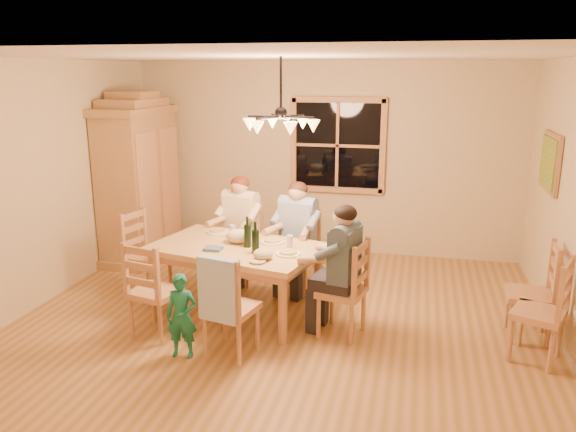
% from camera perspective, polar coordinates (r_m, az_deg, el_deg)
% --- Properties ---
extents(floor, '(5.50, 5.50, 0.00)m').
position_cam_1_polar(floor, '(6.07, -0.66, -10.47)').
color(floor, olive).
rests_on(floor, ground).
extents(ceiling, '(5.50, 5.00, 0.02)m').
position_cam_1_polar(ceiling, '(5.50, -0.74, 15.95)').
color(ceiling, white).
rests_on(ceiling, wall_back).
extents(wall_back, '(5.50, 0.02, 2.70)m').
position_cam_1_polar(wall_back, '(8.04, 3.64, 5.82)').
color(wall_back, '#CEB791').
rests_on(wall_back, floor).
extents(wall_left, '(0.02, 5.00, 2.70)m').
position_cam_1_polar(wall_left, '(6.83, -23.74, 3.05)').
color(wall_left, '#CEB791').
rests_on(wall_left, floor).
extents(window, '(1.30, 0.06, 1.30)m').
position_cam_1_polar(window, '(7.95, 5.05, 7.15)').
color(window, black).
rests_on(window, wall_back).
extents(painting, '(0.06, 0.78, 0.64)m').
position_cam_1_polar(painting, '(6.75, 25.07, 4.95)').
color(painting, '#9E6E44').
rests_on(painting, wall_right).
extents(chandelier, '(0.77, 0.68, 0.71)m').
position_cam_1_polar(chandelier, '(5.52, -0.72, 9.47)').
color(chandelier, black).
rests_on(chandelier, ceiling).
extents(armoire, '(0.66, 1.40, 2.30)m').
position_cam_1_polar(armoire, '(8.03, -14.86, 3.22)').
color(armoire, '#9E6E44').
rests_on(armoire, floor).
extents(dining_table, '(1.93, 1.42, 0.76)m').
position_cam_1_polar(dining_table, '(6.04, -5.28, -3.93)').
color(dining_table, tan).
rests_on(dining_table, floor).
extents(chair_far_left, '(0.52, 0.51, 0.99)m').
position_cam_1_polar(chair_far_left, '(7.03, -4.79, -4.27)').
color(chair_far_left, '#AA784B').
rests_on(chair_far_left, floor).
extents(chair_far_right, '(0.52, 0.51, 0.99)m').
position_cam_1_polar(chair_far_right, '(6.69, 0.95, -5.22)').
color(chair_far_right, '#AA784B').
rests_on(chair_far_right, floor).
extents(chair_near_left, '(0.52, 0.51, 0.99)m').
position_cam_1_polar(chair_near_left, '(5.78, -13.23, -8.91)').
color(chair_near_left, '#AA784B').
rests_on(chair_near_left, floor).
extents(chair_near_right, '(0.52, 0.51, 0.99)m').
position_cam_1_polar(chair_near_right, '(5.31, -5.76, -10.76)').
color(chair_near_right, '#AA784B').
rests_on(chair_near_right, floor).
extents(chair_end_left, '(0.51, 0.52, 0.99)m').
position_cam_1_polar(chair_end_left, '(6.83, -13.97, -5.24)').
color(chair_end_left, '#AA784B').
rests_on(chair_end_left, floor).
extents(chair_end_right, '(0.51, 0.52, 0.99)m').
position_cam_1_polar(chair_end_right, '(5.67, 5.46, -9.03)').
color(chair_end_right, '#AA784B').
rests_on(chair_end_right, floor).
extents(adult_woman, '(0.46, 0.49, 0.87)m').
position_cam_1_polar(adult_woman, '(6.88, -4.89, -0.02)').
color(adult_woman, beige).
rests_on(adult_woman, floor).
extents(adult_plaid_man, '(0.46, 0.49, 0.87)m').
position_cam_1_polar(adult_plaid_man, '(6.53, 0.97, -0.77)').
color(adult_plaid_man, '#365A96').
rests_on(adult_plaid_man, floor).
extents(adult_slate_man, '(0.49, 0.46, 0.87)m').
position_cam_1_polar(adult_slate_man, '(5.48, 5.59, -3.87)').
color(adult_slate_man, '#43586C').
rests_on(adult_slate_man, floor).
extents(towel, '(0.39, 0.18, 0.58)m').
position_cam_1_polar(towel, '(5.00, -7.03, -7.46)').
color(towel, '#9EB8D6').
rests_on(towel, chair_near_right).
extents(wine_bottle_a, '(0.08, 0.08, 0.33)m').
position_cam_1_polar(wine_bottle_a, '(5.90, -4.14, -1.63)').
color(wine_bottle_a, black).
rests_on(wine_bottle_a, dining_table).
extents(wine_bottle_b, '(0.08, 0.08, 0.33)m').
position_cam_1_polar(wine_bottle_b, '(5.71, -3.33, -2.17)').
color(wine_bottle_b, black).
rests_on(wine_bottle_b, dining_table).
extents(plate_woman, '(0.26, 0.26, 0.02)m').
position_cam_1_polar(plate_woman, '(6.51, -7.17, -1.59)').
color(plate_woman, white).
rests_on(plate_woman, dining_table).
extents(plate_plaid, '(0.26, 0.26, 0.02)m').
position_cam_1_polar(plate_plaid, '(6.08, -1.58, -2.65)').
color(plate_plaid, white).
rests_on(plate_plaid, dining_table).
extents(plate_slate, '(0.26, 0.26, 0.02)m').
position_cam_1_polar(plate_slate, '(5.69, 0.02, -3.85)').
color(plate_slate, white).
rests_on(plate_slate, dining_table).
extents(wine_glass_a, '(0.06, 0.06, 0.14)m').
position_cam_1_polar(wine_glass_a, '(6.29, -5.67, -1.54)').
color(wine_glass_a, silver).
rests_on(wine_glass_a, dining_table).
extents(wine_glass_b, '(0.06, 0.06, 0.14)m').
position_cam_1_polar(wine_glass_b, '(5.87, 0.18, -2.64)').
color(wine_glass_b, silver).
rests_on(wine_glass_b, dining_table).
extents(cap, '(0.20, 0.20, 0.11)m').
position_cam_1_polar(cap, '(5.54, -2.54, -3.87)').
color(cap, tan).
rests_on(cap, dining_table).
extents(napkin, '(0.21, 0.18, 0.03)m').
position_cam_1_polar(napkin, '(5.88, -7.62, -3.32)').
color(napkin, '#465F81').
rests_on(napkin, dining_table).
extents(cloth_bundle, '(0.28, 0.22, 0.15)m').
position_cam_1_polar(cloth_bundle, '(6.07, -5.04, -2.04)').
color(cloth_bundle, '#C6B58F').
rests_on(cloth_bundle, dining_table).
extents(child, '(0.31, 0.23, 0.80)m').
position_cam_1_polar(child, '(5.28, -10.75, -9.96)').
color(child, '#19715A').
rests_on(child, floor).
extents(chair_spare_front, '(0.45, 0.46, 0.99)m').
position_cam_1_polar(chair_spare_front, '(6.04, 23.20, -8.71)').
color(chair_spare_front, '#AA784B').
rests_on(chair_spare_front, floor).
extents(chair_spare_back, '(0.56, 0.57, 0.99)m').
position_cam_1_polar(chair_spare_back, '(5.64, 23.92, -10.43)').
color(chair_spare_back, '#AA784B').
rests_on(chair_spare_back, floor).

